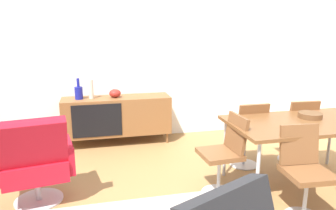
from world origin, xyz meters
TOP-DOWN VIEW (x-y plane):
  - wall_back at (0.00, 2.60)m, footprint 6.80×0.12m
  - sideboard at (-0.32, 2.30)m, footprint 1.60×0.45m
  - vase_cobalt at (-0.33, 2.30)m, footprint 0.17×0.17m
  - vase_sculptural_dark at (-0.68, 2.30)m, footprint 0.07×0.07m
  - vase_ceramic_small at (-0.85, 2.30)m, footprint 0.11×0.11m
  - dining_table at (1.56, 0.49)m, footprint 1.60×0.90m
  - wooden_bowl_on_table at (1.73, 0.59)m, footprint 0.26×0.26m
  - dining_chair_near_window at (0.67, 0.49)m, footprint 0.45×0.42m
  - dining_chair_back_right at (1.90, 1.05)m, footprint 0.43×0.45m
  - dining_chair_back_left at (1.21, 1.05)m, footprint 0.40×0.43m
  - dining_chair_front_left at (1.21, -0.07)m, footprint 0.43×0.45m
  - lounge_chair_red at (-1.24, 0.70)m, footprint 0.79×0.75m

SIDE VIEW (x-z plane):
  - sideboard at x=-0.32m, z-range 0.08..0.80m
  - lounge_chair_red at x=-1.24m, z-range -0.01..0.94m
  - dining_chair_near_window at x=0.67m, z-range 0.04..0.90m
  - dining_chair_back_right at x=1.90m, z-range 0.04..0.90m
  - dining_chair_back_left at x=1.21m, z-range 0.04..0.90m
  - dining_chair_front_left at x=1.21m, z-range 0.04..0.90m
  - dining_table at x=1.56m, z-range 0.33..1.07m
  - wooden_bowl_on_table at x=1.73m, z-range 0.74..0.80m
  - vase_cobalt at x=-0.33m, z-range 0.72..0.84m
  - vase_ceramic_small at x=-0.85m, z-range 0.67..0.97m
  - vase_sculptural_dark at x=-0.68m, z-range 0.72..1.00m
  - wall_back at x=0.00m, z-range 0.00..2.80m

